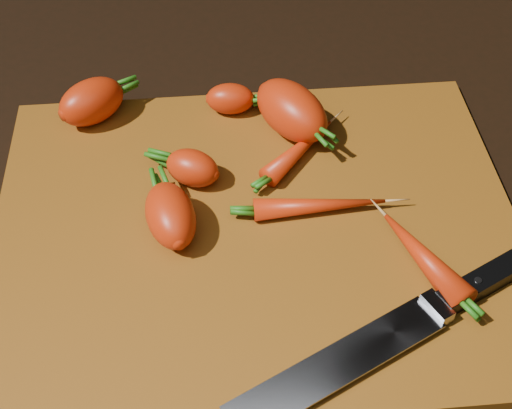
{
  "coord_description": "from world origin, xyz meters",
  "views": [
    {
      "loc": [
        -0.04,
        -0.44,
        0.53
      ],
      "look_at": [
        0.0,
        0.01,
        0.03
      ],
      "focal_mm": 50.0,
      "sensor_mm": 36.0,
      "label": 1
    }
  ],
  "objects": [
    {
      "name": "carrot_2",
      "position": [
        0.05,
        0.13,
        0.04
      ],
      "size": [
        0.1,
        0.11,
        0.06
      ],
      "primitive_type": "ellipsoid",
      "rotation": [
        0.0,
        0.0,
        -1.01
      ],
      "color": "red",
      "rests_on": "cutting_board"
    },
    {
      "name": "carrot_0",
      "position": [
        -0.16,
        0.17,
        0.04
      ],
      "size": [
        0.09,
        0.08,
        0.05
      ],
      "primitive_type": "ellipsoid",
      "rotation": [
        0.0,
        0.0,
        0.62
      ],
      "color": "red",
      "rests_on": "cutting_board"
    },
    {
      "name": "ground",
      "position": [
        0.0,
        0.0,
        -0.01
      ],
      "size": [
        2.0,
        2.0,
        0.01
      ],
      "primitive_type": "cube",
      "color": "black"
    },
    {
      "name": "carrot_1",
      "position": [
        -0.06,
        0.06,
        0.03
      ],
      "size": [
        0.07,
        0.06,
        0.04
      ],
      "primitive_type": "ellipsoid",
      "rotation": [
        0.0,
        0.0,
        2.64
      ],
      "color": "red",
      "rests_on": "cutting_board"
    },
    {
      "name": "carrot_7",
      "position": [
        0.14,
        -0.06,
        0.03
      ],
      "size": [
        0.07,
        0.11,
        0.03
      ],
      "primitive_type": "ellipsoid",
      "rotation": [
        0.0,
        0.0,
        1.99
      ],
      "color": "red",
      "rests_on": "cutting_board"
    },
    {
      "name": "carrot_5",
      "position": [
        0.05,
        0.09,
        0.02
      ],
      "size": [
        0.09,
        0.09,
        0.02
      ],
      "primitive_type": "ellipsoid",
      "rotation": [
        0.0,
        0.0,
        0.8
      ],
      "color": "red",
      "rests_on": "cutting_board"
    },
    {
      "name": "cutting_board",
      "position": [
        0.0,
        0.0,
        0.01
      ],
      "size": [
        0.5,
        0.4,
        0.01
      ],
      "primitive_type": "cube",
      "color": "#884B0F",
      "rests_on": "ground"
    },
    {
      "name": "knife",
      "position": [
        0.07,
        -0.15,
        0.02
      ],
      "size": [
        0.3,
        0.17,
        0.02
      ],
      "rotation": [
        0.0,
        0.0,
        0.46
      ],
      "color": "gray",
      "rests_on": "cutting_board"
    },
    {
      "name": "carrot_4",
      "position": [
        -0.01,
        0.17,
        0.03
      ],
      "size": [
        0.06,
        0.04,
        0.03
      ],
      "primitive_type": "ellipsoid",
      "rotation": [
        0.0,
        0.0,
        -0.1
      ],
      "color": "red",
      "rests_on": "cutting_board"
    },
    {
      "name": "carrot_6",
      "position": [
        0.06,
        0.01,
        0.02
      ],
      "size": [
        0.13,
        0.02,
        0.02
      ],
      "primitive_type": "ellipsoid",
      "rotation": [
        0.0,
        0.0,
        0.0
      ],
      "color": "red",
      "rests_on": "cutting_board"
    },
    {
      "name": "carrot_3",
      "position": [
        -0.08,
        -0.0,
        0.03
      ],
      "size": [
        0.06,
        0.08,
        0.05
      ],
      "primitive_type": "ellipsoid",
      "rotation": [
        0.0,
        0.0,
        1.79
      ],
      "color": "red",
      "rests_on": "cutting_board"
    }
  ]
}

